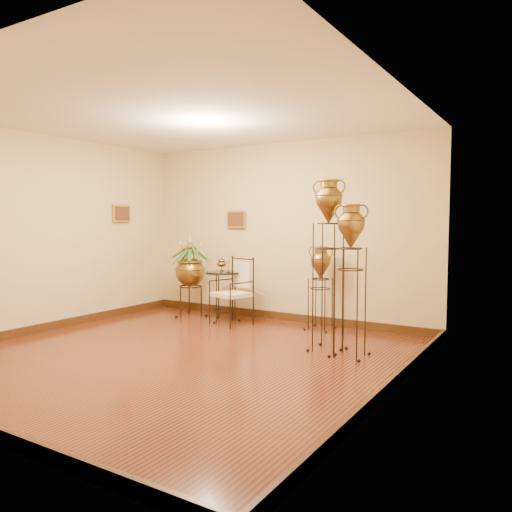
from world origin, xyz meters
The scene contains 8 objects.
ground centered at (0.00, 0.00, 0.00)m, with size 5.00×5.00×0.00m, color brown.
room_shell centered at (-0.01, 0.01, 1.73)m, with size 5.02×5.02×2.81m.
amphora_tall centered at (1.39, 1.10, 1.07)m, with size 0.49×0.49×2.09m.
amphora_mid centered at (1.72, 0.99, 0.90)m, with size 0.52×0.52×1.79m.
amphora_short centered at (0.82, 2.15, 0.61)m, with size 0.43×0.43×1.23m.
planter_urn centered at (-1.46, 1.99, 0.80)m, with size 0.90×0.90×1.42m.
armchair centered at (-0.46, 1.74, 0.51)m, with size 0.69×0.66×1.01m.
side_table centered at (-0.73, 1.92, 0.41)m, with size 0.54×0.54×0.99m.
Camera 1 is at (3.79, -4.44, 1.57)m, focal length 35.00 mm.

